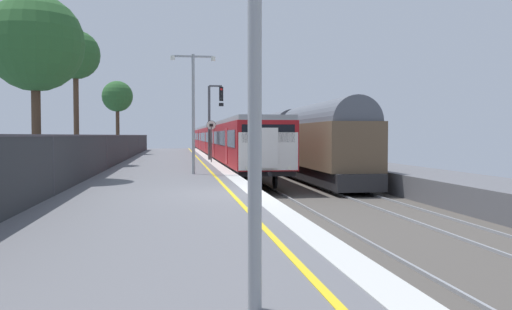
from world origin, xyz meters
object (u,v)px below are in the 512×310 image
(background_tree_centre, at_px, (37,46))
(background_tree_right, at_px, (76,57))
(commuter_train_at_platform, at_px, (217,140))
(speed_limit_sign, at_px, (211,136))
(background_tree_left, at_px, (117,98))
(signal_gantry, at_px, (213,113))
(freight_train_adjacent_track, at_px, (263,138))
(platform_lamp_mid, at_px, (193,103))

(background_tree_centre, xyz_separation_m, background_tree_right, (-0.46, 10.74, 1.10))
(commuter_train_at_platform, bearing_deg, speed_limit_sign, -95.27)
(commuter_train_at_platform, distance_m, background_tree_left, 10.85)
(signal_gantry, bearing_deg, commuter_train_at_platform, 84.81)
(freight_train_adjacent_track, height_order, background_tree_right, background_tree_right)
(speed_limit_sign, bearing_deg, platform_lamp_mid, -98.18)
(background_tree_centre, relative_size, background_tree_right, 0.91)
(signal_gantry, relative_size, background_tree_left, 0.79)
(commuter_train_at_platform, relative_size, platform_lamp_mid, 11.61)
(commuter_train_at_platform, height_order, freight_train_adjacent_track, freight_train_adjacent_track)
(signal_gantry, xyz_separation_m, speed_limit_sign, (-0.36, -3.68, -1.57))
(speed_limit_sign, height_order, background_tree_centre, background_tree_centre)
(speed_limit_sign, bearing_deg, commuter_train_at_platform, 84.73)
(commuter_train_at_platform, xyz_separation_m, freight_train_adjacent_track, (4.00, -4.68, 0.18))
(freight_train_adjacent_track, bearing_deg, commuter_train_at_platform, 130.55)
(speed_limit_sign, relative_size, platform_lamp_mid, 0.50)
(commuter_train_at_platform, relative_size, speed_limit_sign, 23.17)
(commuter_train_at_platform, height_order, speed_limit_sign, commuter_train_at_platform)
(signal_gantry, relative_size, speed_limit_sign, 1.97)
(background_tree_centre, bearing_deg, background_tree_left, 90.11)
(signal_gantry, xyz_separation_m, platform_lamp_mid, (-1.82, -13.81, -0.11))
(freight_train_adjacent_track, height_order, background_tree_centre, background_tree_centre)
(signal_gantry, xyz_separation_m, background_tree_left, (-7.93, 12.57, 1.88))
(platform_lamp_mid, relative_size, background_tree_centre, 0.75)
(commuter_train_at_platform, height_order, signal_gantry, signal_gantry)
(freight_train_adjacent_track, relative_size, signal_gantry, 10.32)
(freight_train_adjacent_track, xyz_separation_m, background_tree_right, (-13.83, -17.02, 4.83))
(platform_lamp_mid, distance_m, background_tree_right, 11.10)
(signal_gantry, bearing_deg, background_tree_left, 122.24)
(background_tree_right, bearing_deg, freight_train_adjacent_track, 50.92)
(signal_gantry, height_order, background_tree_right, background_tree_right)
(speed_limit_sign, height_order, platform_lamp_mid, platform_lamp_mid)
(signal_gantry, bearing_deg, background_tree_right, -147.20)
(freight_train_adjacent_track, height_order, platform_lamp_mid, platform_lamp_mid)
(signal_gantry, distance_m, background_tree_centre, 18.04)
(commuter_train_at_platform, height_order, background_tree_left, background_tree_left)
(background_tree_centre, bearing_deg, freight_train_adjacent_track, 64.31)
(speed_limit_sign, height_order, background_tree_left, background_tree_left)
(platform_lamp_mid, distance_m, background_tree_left, 27.15)
(speed_limit_sign, bearing_deg, background_tree_left, 114.97)
(freight_train_adjacent_track, xyz_separation_m, speed_limit_sign, (-5.85, -15.33, 0.26))
(commuter_train_at_platform, distance_m, background_tree_right, 24.34)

